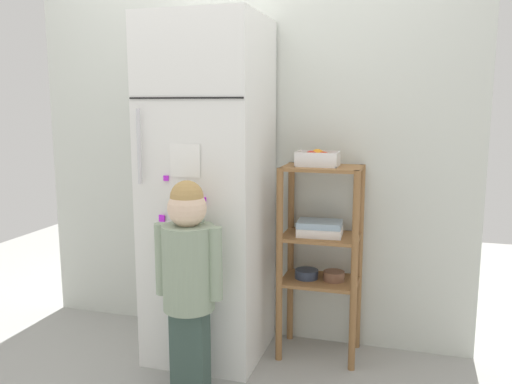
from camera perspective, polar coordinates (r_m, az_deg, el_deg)
name	(u,v)px	position (r m, az deg, el deg)	size (l,w,h in m)	color
ground_plane	(228,354)	(3.08, -3.09, -17.17)	(6.00, 6.00, 0.00)	#999993
kitchen_wall_back	(245,142)	(3.08, -1.17, 5.48)	(2.63, 0.03, 2.33)	silver
refrigerator	(209,192)	(2.85, -5.14, 0.04)	(0.60, 0.61, 1.83)	white
child_standing	(189,267)	(2.49, -7.36, -8.10)	(0.34, 0.25, 1.04)	#3A5048
pantry_shelf_unit	(320,244)	(2.88, 7.03, -5.66)	(0.43, 0.31, 1.06)	olive
fruit_bin	(318,159)	(2.80, 6.76, 3.63)	(0.22, 0.16, 0.09)	white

